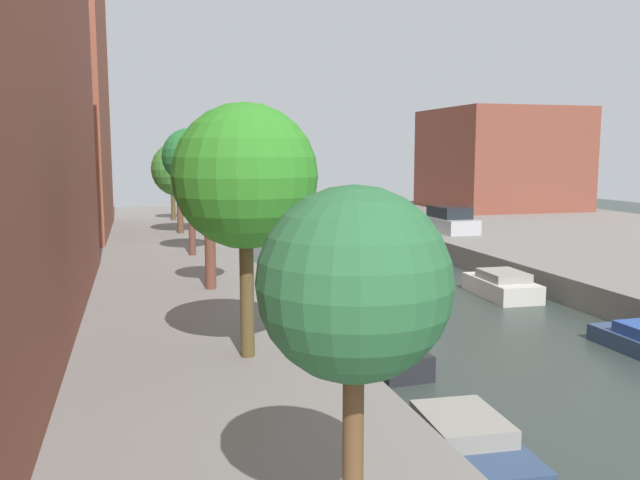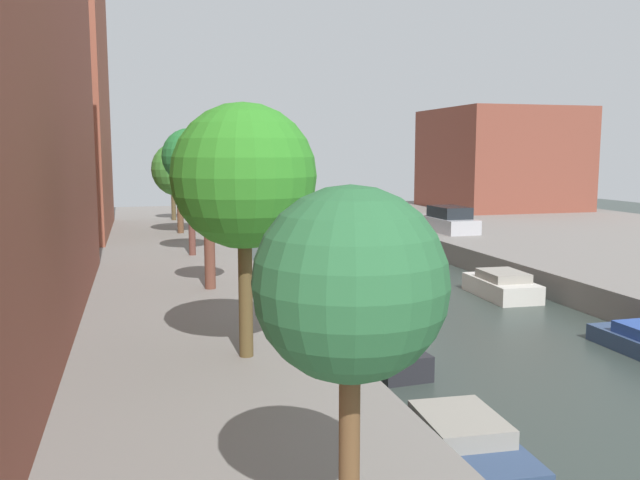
# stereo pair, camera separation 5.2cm
# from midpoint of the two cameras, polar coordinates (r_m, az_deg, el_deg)

# --- Properties ---
(ground_plane) EXTENTS (84.00, 84.00, 0.00)m
(ground_plane) POSITION_cam_midpoint_polar(r_m,az_deg,el_deg) (25.87, 6.52, -4.54)
(ground_plane) COLOR #333D38
(low_block_right) EXTENTS (10.00, 10.41, 7.67)m
(low_block_right) POSITION_cam_midpoint_polar(r_m,az_deg,el_deg) (54.24, 15.24, 6.72)
(low_block_right) COLOR brown
(low_block_right) RESTS_ON quay_right
(street_tree_0) EXTENTS (2.12, 2.12, 4.08)m
(street_tree_0) POSITION_cam_midpoint_polar(r_m,az_deg,el_deg) (7.11, 2.82, -3.97)
(street_tree_0) COLOR brown
(street_tree_0) RESTS_ON quay_left
(street_tree_1) EXTENTS (3.07, 3.07, 5.45)m
(street_tree_1) POSITION_cam_midpoint_polar(r_m,az_deg,el_deg) (14.12, -6.44, 5.38)
(street_tree_1) COLOR brown
(street_tree_1) RESTS_ON quay_left
(street_tree_2) EXTENTS (1.81, 1.81, 4.23)m
(street_tree_2) POSITION_cam_midpoint_polar(r_m,az_deg,el_deg) (21.53, -9.48, 4.29)
(street_tree_2) COLOR brown
(street_tree_2) RESTS_ON quay_left
(street_tree_3) EXTENTS (2.36, 2.36, 5.40)m
(street_tree_3) POSITION_cam_midpoint_polar(r_m,az_deg,el_deg) (28.77, -11.02, 6.95)
(street_tree_3) COLOR brown
(street_tree_3) RESTS_ON quay_left
(street_tree_4) EXTENTS (2.95, 2.95, 4.94)m
(street_tree_4) POSITION_cam_midpoint_polar(r_m,az_deg,el_deg) (36.84, -11.94, 5.92)
(street_tree_4) COLOR brown
(street_tree_4) RESTS_ON quay_left
(street_tree_5) EXTENTS (2.08, 2.08, 4.44)m
(street_tree_5) POSITION_cam_midpoint_polar(r_m,az_deg,el_deg) (43.94, -12.49, 6.03)
(street_tree_5) COLOR brown
(street_tree_5) RESTS_ON quay_left
(parked_car) EXTENTS (1.92, 4.56, 1.41)m
(parked_car) POSITION_cam_midpoint_polar(r_m,az_deg,el_deg) (37.68, 10.89, 1.63)
(parked_car) COLOR #B7B7BC
(parked_car) RESTS_ON quay_right
(moored_boat_left_1) EXTENTS (1.73, 3.16, 0.91)m
(moored_boat_left_1) POSITION_cam_midpoint_polar(r_m,az_deg,el_deg) (12.20, 12.34, -16.96)
(moored_boat_left_1) COLOR #33476B
(moored_boat_left_1) RESTS_ON ground_plane
(moored_boat_left_2) EXTENTS (1.44, 3.45, 0.96)m
(moored_boat_left_2) POSITION_cam_midpoint_polar(r_m,az_deg,el_deg) (17.35, 5.36, -9.23)
(moored_boat_left_2) COLOR #232328
(moored_boat_left_2) RESTS_ON ground_plane
(moored_boat_right_2) EXTENTS (1.79, 3.44, 0.99)m
(moored_boat_right_2) POSITION_cam_midpoint_polar(r_m,az_deg,el_deg) (25.90, 15.35, -3.80)
(moored_boat_right_2) COLOR beige
(moored_boat_right_2) RESTS_ON ground_plane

